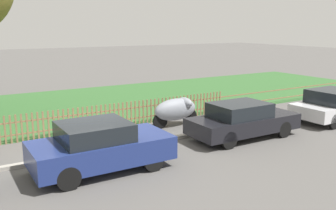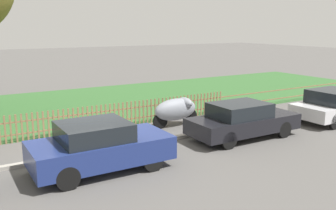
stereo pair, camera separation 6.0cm
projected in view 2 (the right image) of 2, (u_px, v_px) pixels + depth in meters
ground_plane at (91, 155)px, 11.86m from camera, size 120.00×120.00×0.00m
kerb_stone at (90, 153)px, 11.94m from camera, size 43.71×0.20×0.12m
grass_strip at (37, 109)px, 18.37m from camera, size 43.71×10.22×0.01m
park_fence at (66, 122)px, 13.99m from camera, size 43.71×0.05×1.02m
parked_car_navy_estate at (100, 146)px, 10.51m from camera, size 3.91×1.84×1.42m
parked_car_red_compact at (242, 120)px, 13.60m from camera, size 4.20×1.71×1.32m
parked_car_white_van at (335, 105)px, 16.02m from camera, size 3.98×1.87×1.38m
covered_motorcycle at (177, 109)px, 15.23m from camera, size 2.10×0.90×1.15m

